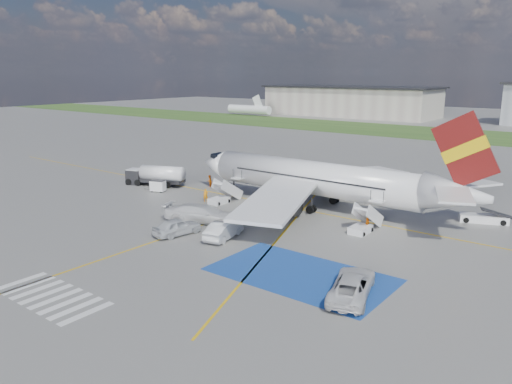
# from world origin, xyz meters

# --- Properties ---
(ground) EXTENTS (400.00, 400.00, 0.00)m
(ground) POSITION_xyz_m (0.00, 0.00, 0.00)
(ground) COLOR #60605E
(ground) RESTS_ON ground
(grass_strip) EXTENTS (400.00, 30.00, 0.01)m
(grass_strip) POSITION_xyz_m (0.00, 95.00, 0.01)
(grass_strip) COLOR #2D4C1E
(grass_strip) RESTS_ON ground
(taxiway_line_main) EXTENTS (120.00, 0.20, 0.01)m
(taxiway_line_main) POSITION_xyz_m (0.00, 12.00, 0.01)
(taxiway_line_main) COLOR gold
(taxiway_line_main) RESTS_ON ground
(taxiway_line_cross) EXTENTS (0.20, 60.00, 0.01)m
(taxiway_line_cross) POSITION_xyz_m (-5.00, -10.00, 0.01)
(taxiway_line_cross) COLOR gold
(taxiway_line_cross) RESTS_ON ground
(taxiway_line_diag) EXTENTS (20.71, 56.45, 0.01)m
(taxiway_line_diag) POSITION_xyz_m (0.00, 12.00, 0.01)
(taxiway_line_diag) COLOR gold
(taxiway_line_diag) RESTS_ON ground
(staging_box) EXTENTS (14.00, 8.00, 0.01)m
(staging_box) POSITION_xyz_m (10.00, -4.00, 0.01)
(staging_box) COLOR navy
(staging_box) RESTS_ON ground
(crosswalk) EXTENTS (9.00, 4.00, 0.01)m
(crosswalk) POSITION_xyz_m (-1.80, -18.00, 0.01)
(crosswalk) COLOR silver
(crosswalk) RESTS_ON ground
(terminal_west) EXTENTS (60.00, 22.00, 10.00)m
(terminal_west) POSITION_xyz_m (-55.00, 130.00, 5.00)
(terminal_west) COLOR #A1968A
(terminal_west) RESTS_ON ground
(airliner) EXTENTS (36.81, 32.95, 11.92)m
(airliner) POSITION_xyz_m (1.51, 14.00, 3.39)
(airliner) COLOR silver
(airliner) RESTS_ON ground
(airstairs_fwd) EXTENTS (1.90, 5.20, 3.60)m
(airstairs_fwd) POSITION_xyz_m (-9.50, 8.70, 0.62)
(airstairs_fwd) COLOR silver
(airstairs_fwd) RESTS_ON ground
(airstairs_aft) EXTENTS (1.90, 5.20, 3.60)m
(airstairs_aft) POSITION_xyz_m (9.00, 8.70, 0.62)
(airstairs_aft) COLOR silver
(airstairs_aft) RESTS_ON ground
(fuel_tanker) EXTENTS (8.49, 4.84, 2.82)m
(fuel_tanker) POSITION_xyz_m (-22.91, 10.18, 1.19)
(fuel_tanker) COLOR black
(fuel_tanker) RESTS_ON ground
(gpu_cart) EXTENTS (2.14, 1.75, 1.55)m
(gpu_cart) POSITION_xyz_m (-19.85, 7.86, 0.70)
(gpu_cart) COLOR silver
(gpu_cart) RESTS_ON ground
(belt_loader) EXTENTS (5.24, 3.30, 1.52)m
(belt_loader) POSITION_xyz_m (17.64, 19.47, 0.38)
(belt_loader) COLOR silver
(belt_loader) RESTS_ON ground
(car_silver_a) EXTENTS (2.81, 5.14, 1.66)m
(car_silver_a) POSITION_xyz_m (-4.73, -3.07, 0.83)
(car_silver_a) COLOR #B9BCC1
(car_silver_a) RESTS_ON ground
(car_silver_b) EXTENTS (2.90, 5.39, 1.69)m
(car_silver_b) POSITION_xyz_m (-0.49, -1.12, 0.84)
(car_silver_b) COLOR #A6A9AD
(car_silver_b) RESTS_ON ground
(van_white_a) EXTENTS (4.08, 6.03, 2.07)m
(van_white_a) POSITION_xyz_m (14.80, -4.89, 1.04)
(van_white_a) COLOR silver
(van_white_a) RESTS_ON ground
(van_white_b) EXTENTS (6.87, 4.58, 2.50)m
(van_white_b) POSITION_xyz_m (-5.61, 1.46, 1.25)
(van_white_b) COLOR silver
(van_white_b) RESTS_ON ground
(crew_fwd) EXTENTS (0.70, 0.67, 1.61)m
(crew_fwd) POSITION_xyz_m (-11.30, 7.89, 0.81)
(crew_fwd) COLOR orange
(crew_fwd) RESTS_ON ground
(crew_nose) EXTENTS (0.79, 0.92, 1.65)m
(crew_nose) POSITION_xyz_m (-16.46, 14.10, 0.82)
(crew_nose) COLOR orange
(crew_nose) RESTS_ON ground
(crew_aft) EXTENTS (0.77, 1.05, 1.65)m
(crew_aft) POSITION_xyz_m (9.24, 9.28, 0.83)
(crew_aft) COLOR orange
(crew_aft) RESTS_ON ground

